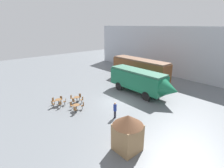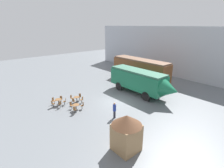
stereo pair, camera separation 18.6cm
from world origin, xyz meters
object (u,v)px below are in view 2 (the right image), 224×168
(passenger_coach_wooden, at_px, (140,69))
(streamlined_locomotive, at_px, (142,81))
(ticket_kiosk, at_px, (126,131))
(cafe_chair_0, at_px, (53,100))
(visitor_person, at_px, (114,109))
(cafe_table_near, at_px, (58,101))
(cafe_table_far, at_px, (77,98))
(cafe_table_mid, at_px, (76,106))

(passenger_coach_wooden, distance_m, streamlined_locomotive, 6.10)
(passenger_coach_wooden, height_order, ticket_kiosk, passenger_coach_wooden)
(cafe_chair_0, distance_m, visitor_person, 8.11)
(cafe_table_near, distance_m, ticket_kiosk, 10.98)
(cafe_table_far, bearing_deg, cafe_table_mid, -31.44)
(cafe_table_mid, xyz_separation_m, ticket_kiosk, (8.34, -0.37, 1.13))
(cafe_table_far, bearing_deg, cafe_chair_0, -119.07)
(cafe_table_far, relative_size, ticket_kiosk, 0.24)
(visitor_person, bearing_deg, cafe_table_mid, -151.32)
(cafe_table_near, relative_size, visitor_person, 0.45)
(cafe_table_far, bearing_deg, ticket_kiosk, -8.51)
(cafe_table_near, distance_m, visitor_person, 7.35)
(passenger_coach_wooden, relative_size, cafe_table_mid, 13.69)
(cafe_table_mid, xyz_separation_m, visitor_person, (4.05, 2.22, 0.41))
(cafe_table_mid, bearing_deg, cafe_table_far, 148.56)
(cafe_table_mid, xyz_separation_m, cafe_chair_0, (-3.26, -1.27, -0.03))
(streamlined_locomotive, xyz_separation_m, cafe_table_far, (-3.59, -8.03, -1.52))
(cafe_table_near, bearing_deg, cafe_table_mid, 20.07)
(cafe_chair_0, bearing_deg, cafe_table_mid, -4.15)
(streamlined_locomotive, bearing_deg, cafe_table_far, -114.10)
(ticket_kiosk, bearing_deg, streamlined_locomotive, 124.83)
(cafe_table_near, bearing_deg, ticket_kiosk, 3.01)
(passenger_coach_wooden, relative_size, cafe_table_far, 14.36)
(cafe_table_near, relative_size, cafe_table_mid, 1.02)
(passenger_coach_wooden, xyz_separation_m, cafe_table_far, (0.54, -12.52, -1.73))
(passenger_coach_wooden, height_order, cafe_chair_0, passenger_coach_wooden)
(streamlined_locomotive, distance_m, cafe_chair_0, 11.68)
(cafe_table_near, xyz_separation_m, cafe_chair_0, (-0.69, -0.33, -0.08))
(passenger_coach_wooden, bearing_deg, cafe_table_near, -90.48)
(streamlined_locomotive, distance_m, visitor_person, 7.45)
(ticket_kiosk, bearing_deg, cafe_table_far, 171.49)
(cafe_table_mid, bearing_deg, visitor_person, 28.68)
(cafe_table_far, xyz_separation_m, cafe_chair_0, (-1.35, -2.43, -0.02))
(streamlined_locomotive, relative_size, ticket_kiosk, 3.44)
(passenger_coach_wooden, bearing_deg, cafe_table_mid, -79.85)
(cafe_table_mid, relative_size, ticket_kiosk, 0.26)
(ticket_kiosk, bearing_deg, cafe_chair_0, -175.56)
(cafe_table_near, bearing_deg, passenger_coach_wooden, 89.52)
(cafe_chair_0, bearing_deg, streamlined_locomotive, 39.33)
(cafe_chair_0, bearing_deg, cafe_table_near, 0.00)
(passenger_coach_wooden, xyz_separation_m, visitor_person, (6.50, -11.47, -1.31))
(cafe_table_mid, bearing_deg, streamlined_locomotive, 79.63)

